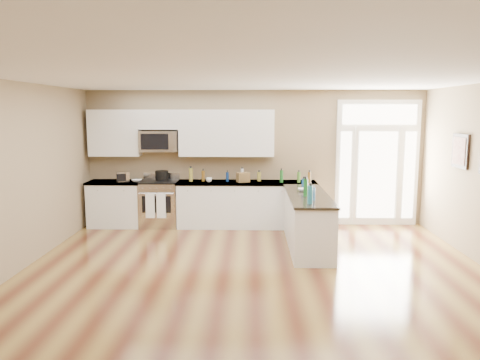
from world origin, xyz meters
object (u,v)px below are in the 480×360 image
object	(u,v)px
kitchen_range	(160,203)
stockpot	(162,175)
toaster_oven	(123,177)
peninsula_cabinet	(307,223)

from	to	relation	value
kitchen_range	stockpot	distance (m)	0.59
stockpot	toaster_oven	world-z (taller)	stockpot
stockpot	kitchen_range	bearing A→B (deg)	-107.68
peninsula_cabinet	stockpot	bearing A→B (deg)	151.14
stockpot	toaster_oven	xyz separation A→B (m)	(-0.76, -0.20, -0.01)
stockpot	toaster_oven	size ratio (longest dim) A/B	1.13
toaster_oven	kitchen_range	bearing A→B (deg)	-17.98
kitchen_range	stockpot	size ratio (longest dim) A/B	3.96
toaster_oven	peninsula_cabinet	bearing A→B (deg)	-44.97
peninsula_cabinet	toaster_oven	distance (m)	3.91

